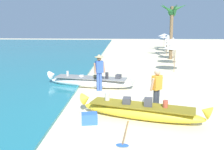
# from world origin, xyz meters

# --- Properties ---
(ground_plane) EXTENTS (80.00, 80.00, 0.00)m
(ground_plane) POSITION_xyz_m (0.00, 0.00, 0.00)
(ground_plane) COLOR beige
(boat_yellow_foreground) EXTENTS (4.57, 1.94, 0.81)m
(boat_yellow_foreground) POSITION_xyz_m (-0.05, -1.43, 0.29)
(boat_yellow_foreground) COLOR yellow
(boat_yellow_foreground) RESTS_ON ground
(boat_white_midground) EXTENTS (4.78, 1.64, 0.85)m
(boat_white_midground) POSITION_xyz_m (-2.37, 2.69, 0.30)
(boat_white_midground) COLOR white
(boat_white_midground) RESTS_ON ground
(person_vendor_hatted) EXTENTS (0.58, 0.45, 1.82)m
(person_vendor_hatted) POSITION_xyz_m (-1.86, 2.05, 1.06)
(person_vendor_hatted) COLOR #3D5BA8
(person_vendor_hatted) RESTS_ON ground
(person_tourist_customer) EXTENTS (0.54, 0.50, 1.66)m
(person_tourist_customer) POSITION_xyz_m (0.57, -0.75, 0.94)
(person_tourist_customer) COLOR #333842
(person_tourist_customer) RESTS_ON ground
(parasol_row_0) EXTENTS (1.60, 1.60, 1.91)m
(parasol_row_0) POSITION_xyz_m (2.79, 7.01, 1.75)
(parasol_row_0) COLOR #8E6B47
(parasol_row_0) RESTS_ON ground
(parasol_row_1) EXTENTS (1.60, 1.60, 1.91)m
(parasol_row_1) POSITION_xyz_m (3.31, 9.95, 1.75)
(parasol_row_1) COLOR #8E6B47
(parasol_row_1) RESTS_ON ground
(parasol_row_2) EXTENTS (1.60, 1.60, 1.91)m
(parasol_row_2) POSITION_xyz_m (3.75, 12.71, 1.75)
(parasol_row_2) COLOR #8E6B47
(parasol_row_2) RESTS_ON ground
(parasol_row_3) EXTENTS (1.60, 1.60, 1.91)m
(parasol_row_3) POSITION_xyz_m (3.78, 15.89, 1.75)
(parasol_row_3) COLOR #8E6B47
(parasol_row_3) RESTS_ON ground
(parasol_row_4) EXTENTS (1.60, 1.60, 1.91)m
(parasol_row_4) POSITION_xyz_m (4.26, 18.90, 1.75)
(parasol_row_4) COLOR #8E6B47
(parasol_row_4) RESTS_ON ground
(parasol_row_5) EXTENTS (1.60, 1.60, 1.91)m
(parasol_row_5) POSITION_xyz_m (4.45, 21.94, 1.75)
(parasol_row_5) COLOR #8E6B47
(parasol_row_5) RESTS_ON ground
(palm_tree_tall_inland) EXTENTS (2.50, 2.24, 5.01)m
(palm_tree_tall_inland) POSITION_xyz_m (3.54, 12.84, 3.91)
(palm_tree_tall_inland) COLOR brown
(palm_tree_tall_inland) RESTS_ON ground
(palm_tree_leaning_seaward) EXTENTS (2.68, 2.64, 5.24)m
(palm_tree_leaning_seaward) POSITION_xyz_m (4.36, 17.36, 4.12)
(palm_tree_leaning_seaward) COLOR brown
(palm_tree_leaning_seaward) RESTS_ON ground
(cooler_box) EXTENTS (0.58, 0.43, 0.37)m
(cooler_box) POSITION_xyz_m (-1.79, -1.93, 0.18)
(cooler_box) COLOR blue
(cooler_box) RESTS_ON ground
(paddle) EXTENTS (0.40, 1.75, 0.05)m
(paddle) POSITION_xyz_m (-0.62, -2.86, 0.03)
(paddle) COLOR #8E6B47
(paddle) RESTS_ON ground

